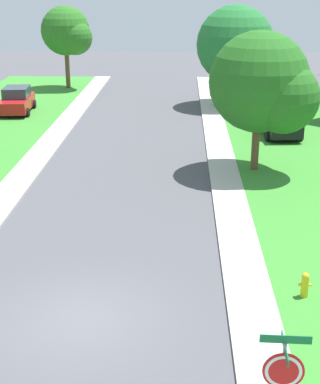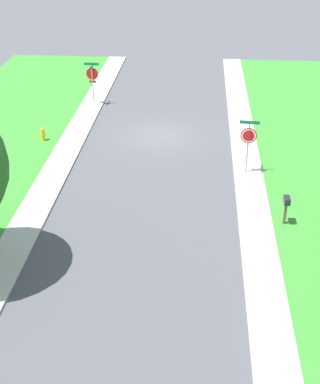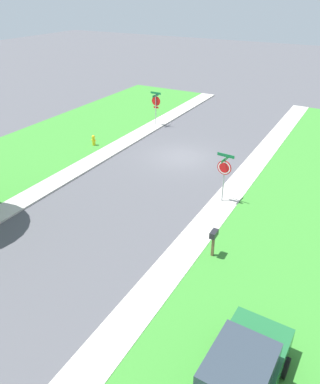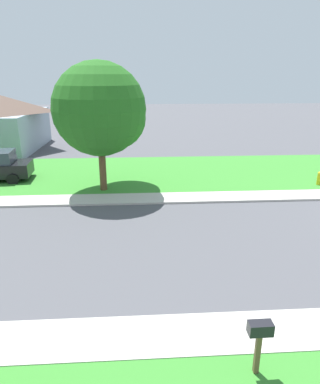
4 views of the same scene
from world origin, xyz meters
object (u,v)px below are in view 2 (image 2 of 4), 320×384
fire_hydrant (43,134)px  mailbox (286,204)px  stop_sign_far_corner (248,139)px  stop_sign_near_corner (92,77)px

fire_hydrant → mailbox: 14.29m
stop_sign_far_corner → fire_hydrant: stop_sign_far_corner is taller
stop_sign_far_corner → mailbox: 4.73m
stop_sign_near_corner → mailbox: 17.10m
stop_sign_near_corner → stop_sign_far_corner: same height
stop_sign_far_corner → mailbox: size_ratio=2.11×
mailbox → stop_sign_far_corner: bearing=-73.8°
stop_sign_near_corner → mailbox: stop_sign_near_corner is taller
stop_sign_near_corner → fire_hydrant: stop_sign_near_corner is taller
stop_sign_near_corner → fire_hydrant: bearing=74.2°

